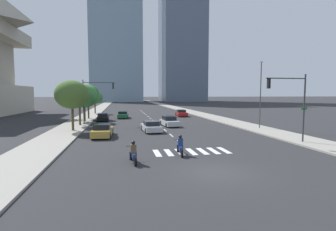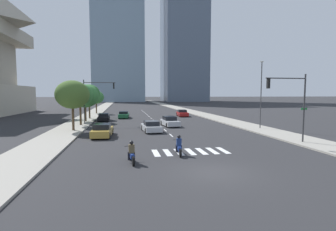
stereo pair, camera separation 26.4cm
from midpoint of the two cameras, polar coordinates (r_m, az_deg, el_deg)
name	(u,v)px [view 1 (the left image)]	position (r m, az deg, el deg)	size (l,w,h in m)	color
ground_plane	(217,173)	(15.20, 10.40, -12.40)	(800.00, 800.00, 0.00)	#28282B
sidewalk_east	(218,118)	(46.98, 10.83, -0.65)	(4.00, 260.00, 0.15)	gray
sidewalk_west	(81,121)	(44.26, -19.01, -1.16)	(4.00, 260.00, 0.15)	gray
crosswalk_near	(191,152)	(20.17, 4.86, -8.02)	(5.85, 2.35, 0.01)	silver
lane_divider_center	(150,118)	(47.46, -4.13, -0.61)	(0.14, 50.00, 0.01)	silver
motorcycle_lead	(133,154)	(16.94, -8.23, -8.53)	(0.70, 2.15, 1.49)	black
motorcycle_trailing	(180,147)	(19.03, 2.32, -7.01)	(0.70, 2.25, 1.49)	black
sedan_silver_0	(169,122)	(35.80, 0.11, -1.37)	(2.18, 4.57, 1.35)	#B7BABF
sedan_red_1	(181,113)	(51.55, 2.84, 0.50)	(2.11, 4.70, 1.30)	maroon
sedan_black_2	(103,117)	(43.95, -14.48, -0.42)	(1.83, 4.39, 1.27)	black
sedan_silver_3	(151,127)	(30.47, -4.04, -2.51)	(2.16, 4.35, 1.30)	#B7BABF
sedan_green_4	(123,115)	(48.36, -10.18, 0.13)	(2.09, 4.66, 1.27)	#1E6038
sedan_gold_5	(103,131)	(27.80, -14.66, -3.30)	(2.11, 4.72, 1.37)	#B28E38
traffic_signal_near	(291,96)	(25.20, 25.47, 3.93)	(4.14, 0.28, 6.11)	#333335
traffic_signal_far	(95,94)	(38.46, -16.22, 4.67)	(4.76, 0.28, 6.38)	#333335
street_lamp_east	(261,90)	(34.54, 19.76, 5.39)	(0.50, 0.24, 8.47)	#3F3F42
street_tree_nearest	(72,95)	(32.40, -20.86, 4.37)	(3.97, 3.97, 5.95)	#4C3823
street_tree_second	(79,95)	(37.77, -19.38, 4.43)	(3.59, 3.59, 5.80)	#4C3823
street_tree_third	(84,96)	(42.61, -18.36, 4.15)	(4.33, 4.33, 5.87)	#4C3823
street_tree_fourth	(88,93)	(47.49, -17.57, 4.72)	(3.73, 3.73, 6.04)	#4C3823
street_tree_fifth	(95,97)	(59.40, -16.14, 3.92)	(3.41, 3.41, 5.06)	#4C3823
office_tower_left_skyline	(116,26)	(162.18, -11.56, 18.89)	(29.31, 26.02, 96.28)	#7A93A8
office_tower_center_skyline	(182,10)	(167.25, 3.03, 22.38)	(24.72, 28.71, 121.02)	slate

